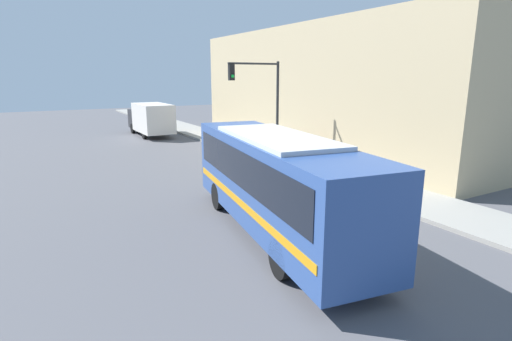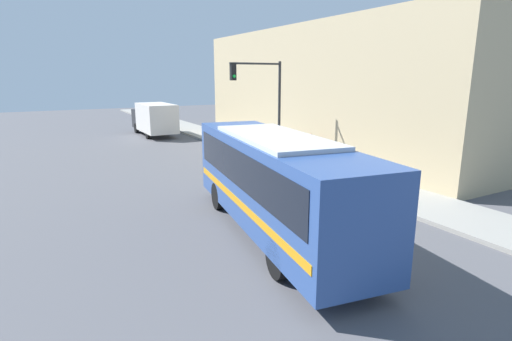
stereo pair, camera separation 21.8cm
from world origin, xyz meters
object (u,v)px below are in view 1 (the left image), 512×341
at_px(fire_hydrant, 332,173).
at_px(pedestrian_near_corner, 308,148).
at_px(delivery_truck, 151,118).
at_px(parking_meter, 279,149).
at_px(traffic_light_pole, 262,95).
at_px(pedestrian_mid_block, 276,143).
at_px(city_bus, 275,178).

xyz_separation_m(fire_hydrant, pedestrian_near_corner, (1.47, 3.93, 0.53)).
bearing_deg(fire_hydrant, delivery_truck, 98.66).
xyz_separation_m(delivery_truck, parking_meter, (3.14, -15.89, -0.58)).
bearing_deg(traffic_light_pole, pedestrian_mid_block, 33.51).
bearing_deg(city_bus, pedestrian_mid_block, 65.90).
bearing_deg(city_bus, parking_meter, 64.83).
height_order(parking_meter, pedestrian_near_corner, pedestrian_near_corner).
bearing_deg(parking_meter, fire_hydrant, -90.00).
height_order(fire_hydrant, pedestrian_near_corner, pedestrian_near_corner).
height_order(traffic_light_pole, pedestrian_near_corner, traffic_light_pole).
bearing_deg(city_bus, delivery_truck, 92.57).
bearing_deg(parking_meter, traffic_light_pole, 151.84).
relative_size(traffic_light_pole, pedestrian_near_corner, 3.27).
distance_m(city_bus, pedestrian_mid_block, 12.38).
bearing_deg(fire_hydrant, parking_meter, 90.00).
height_order(city_bus, pedestrian_near_corner, city_bus).
height_order(fire_hydrant, pedestrian_mid_block, pedestrian_mid_block).
xyz_separation_m(pedestrian_near_corner, pedestrian_mid_block, (-0.64, 2.46, 0.00)).
distance_m(fire_hydrant, traffic_light_pole, 6.42).
relative_size(delivery_truck, traffic_light_pole, 1.19).
height_order(traffic_light_pole, pedestrian_mid_block, traffic_light_pole).
bearing_deg(delivery_truck, parking_meter, -78.81).
bearing_deg(delivery_truck, fire_hydrant, -81.34).
bearing_deg(pedestrian_mid_block, traffic_light_pole, -146.49).
bearing_deg(city_bus, pedestrian_near_corner, 55.88).
relative_size(fire_hydrant, pedestrian_near_corner, 0.43).
relative_size(parking_meter, pedestrian_mid_block, 0.67).
xyz_separation_m(delivery_truck, pedestrian_mid_block, (3.98, -14.25, -0.48)).
xyz_separation_m(city_bus, pedestrian_near_corner, (7.38, 7.89, -0.88)).
height_order(delivery_truck, parking_meter, delivery_truck).
bearing_deg(pedestrian_near_corner, delivery_truck, 105.44).
xyz_separation_m(traffic_light_pole, parking_meter, (0.91, -0.49, -3.16)).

